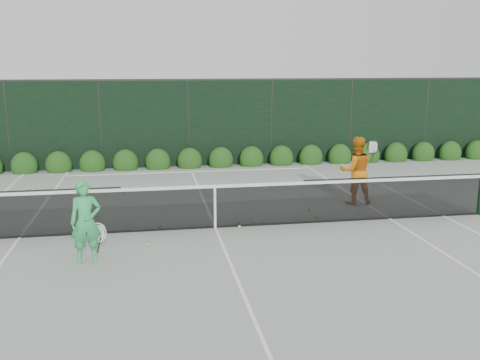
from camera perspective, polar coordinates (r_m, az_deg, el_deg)
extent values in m
plane|color=gray|center=(11.89, -2.66, -5.12)|extent=(80.00, 80.00, 0.00)
cylinder|color=black|center=(14.02, 24.26, -1.26)|extent=(0.10, 0.10, 1.07)
cube|color=black|center=(12.01, -23.03, -3.42)|extent=(4.40, 0.01, 1.02)
cube|color=black|center=(11.76, -2.68, -2.89)|extent=(4.00, 0.01, 0.96)
cube|color=black|center=(12.93, 16.12, -1.84)|extent=(4.40, 0.01, 1.02)
cube|color=white|center=(11.65, -2.71, -0.69)|extent=(12.80, 0.03, 0.07)
cube|color=black|center=(11.89, -2.66, -5.03)|extent=(12.80, 0.02, 0.04)
cube|color=white|center=(11.76, -2.68, -3.00)|extent=(0.05, 0.03, 0.91)
imported|color=#34B460|center=(10.09, -16.13, -4.28)|extent=(0.61, 0.45, 1.52)
torus|color=beige|center=(10.23, -14.87, -5.44)|extent=(0.30, 0.08, 0.30)
cylinder|color=black|center=(10.31, -14.80, -6.71)|extent=(0.10, 0.03, 0.30)
imported|color=orange|center=(14.03, 12.26, 0.99)|extent=(0.90, 0.73, 1.75)
torus|color=black|center=(13.88, 14.03, 3.44)|extent=(0.30, 0.06, 0.30)
cylinder|color=black|center=(13.91, 13.97, 2.46)|extent=(0.10, 0.03, 0.30)
cube|color=white|center=(13.66, 20.87, -3.61)|extent=(0.06, 23.77, 0.01)
cube|color=white|center=(12.12, -22.44, -5.70)|extent=(0.06, 23.77, 0.01)
cube|color=white|center=(13.02, 15.65, -4.00)|extent=(0.06, 23.77, 0.01)
cube|color=white|center=(23.46, -6.28, 3.49)|extent=(11.03, 0.06, 0.01)
cube|color=white|center=(18.07, -5.18, 0.90)|extent=(8.23, 0.06, 0.01)
cube|color=white|center=(11.89, -2.66, -5.10)|extent=(0.06, 12.80, 0.01)
cube|color=black|center=(18.93, -5.54, 5.98)|extent=(32.00, 0.06, 3.00)
cube|color=#262826|center=(18.82, -5.64, 10.62)|extent=(32.00, 0.06, 0.06)
cylinder|color=#262826|center=(19.44, -23.55, 5.19)|extent=(0.08, 0.08, 3.00)
cylinder|color=#262826|center=(18.95, -14.67, 5.65)|extent=(0.08, 0.08, 3.00)
cylinder|color=#262826|center=(18.93, -5.54, 5.98)|extent=(0.08, 0.08, 3.00)
cylinder|color=#262826|center=(19.38, 3.39, 6.16)|extent=(0.08, 0.08, 3.00)
cylinder|color=#262826|center=(20.27, 11.73, 6.20)|extent=(0.08, 0.08, 3.00)
cylinder|color=#262826|center=(21.54, 19.22, 6.12)|extent=(0.08, 0.08, 3.00)
ellipsoid|color=#193C10|center=(19.16, -22.01, 1.39)|extent=(0.86, 0.65, 0.94)
ellipsoid|color=#193C10|center=(18.95, -18.77, 1.53)|extent=(0.86, 0.65, 0.94)
ellipsoid|color=#193C10|center=(18.81, -15.46, 1.66)|extent=(0.86, 0.65, 0.94)
ellipsoid|color=#193C10|center=(18.73, -12.11, 1.79)|extent=(0.86, 0.65, 0.94)
ellipsoid|color=#193C10|center=(18.71, -8.74, 1.91)|extent=(0.86, 0.65, 0.94)
ellipsoid|color=#193C10|center=(18.76, -5.38, 2.03)|extent=(0.86, 0.65, 0.94)
ellipsoid|color=#193C10|center=(18.88, -2.05, 2.13)|extent=(0.86, 0.65, 0.94)
ellipsoid|color=#193C10|center=(19.05, 1.23, 2.23)|extent=(0.86, 0.65, 0.94)
ellipsoid|color=#193C10|center=(19.29, 4.44, 2.32)|extent=(0.86, 0.65, 0.94)
ellipsoid|color=#193C10|center=(19.58, 7.57, 2.40)|extent=(0.86, 0.65, 0.94)
ellipsoid|color=#193C10|center=(19.94, 10.59, 2.47)|extent=(0.86, 0.65, 0.94)
ellipsoid|color=#193C10|center=(20.34, 13.50, 2.54)|extent=(0.86, 0.65, 0.94)
ellipsoid|color=#193C10|center=(20.80, 16.30, 2.59)|extent=(0.86, 0.65, 0.94)
ellipsoid|color=#193C10|center=(21.30, 18.96, 2.63)|extent=(0.86, 0.65, 0.94)
ellipsoid|color=#193C10|center=(21.85, 21.50, 2.67)|extent=(0.86, 0.65, 0.94)
ellipsoid|color=#193C10|center=(22.43, 23.91, 2.70)|extent=(0.86, 0.65, 0.94)
sphere|color=#ADD52F|center=(10.86, -9.88, -6.82)|extent=(0.07, 0.07, 0.07)
sphere|color=#ADD52F|center=(12.69, 8.10, -3.95)|extent=(0.07, 0.07, 0.07)
sphere|color=#ADD52F|center=(11.85, -0.06, -5.00)|extent=(0.07, 0.07, 0.07)
sphere|color=#ADD52F|center=(11.99, -8.52, -4.94)|extent=(0.07, 0.07, 0.07)
sphere|color=#ADD52F|center=(13.30, 7.38, -3.17)|extent=(0.07, 0.07, 0.07)
sphere|color=#ADD52F|center=(12.08, -0.16, -4.66)|extent=(0.07, 0.07, 0.07)
sphere|color=#ADD52F|center=(12.10, 1.39, -4.64)|extent=(0.07, 0.07, 0.07)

